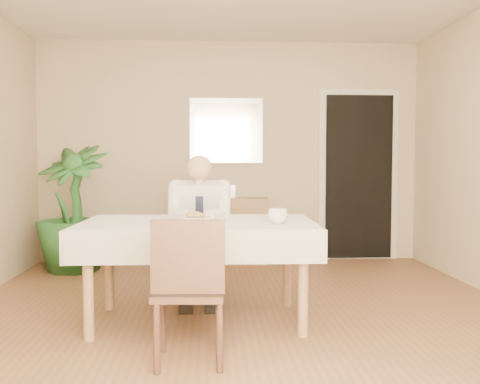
{
  "coord_description": "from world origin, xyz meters",
  "views": [
    {
      "loc": [
        -0.24,
        -3.87,
        1.2
      ],
      "look_at": [
        0.0,
        0.35,
        0.95
      ],
      "focal_mm": 40.0,
      "sensor_mm": 36.0,
      "label": 1
    }
  ],
  "objects": [
    {
      "name": "photo_frame_right",
      "position": [
        0.01,
        2.37,
        0.83
      ],
      "size": [
        0.1,
        0.02,
        0.14
      ],
      "primitive_type": "cube",
      "color": "silver",
      "rests_on": "sideboard"
    },
    {
      "name": "chair_far",
      "position": [
        -0.33,
        0.93,
        0.51
      ],
      "size": [
        0.44,
        0.44,
        0.9
      ],
      "rotation": [
        0.0,
        0.0,
        -0.04
      ],
      "color": "#3E251B",
      "rests_on": "ground"
    },
    {
      "name": "knife",
      "position": [
        -0.32,
        0.16,
        0.78
      ],
      "size": [
        0.01,
        0.13,
        0.01
      ],
      "primitive_type": "cylinder",
      "rotation": [
        1.57,
        0.0,
        0.0
      ],
      "color": "silver",
      "rests_on": "dining_table"
    },
    {
      "name": "plate",
      "position": [
        -0.36,
        0.22,
        0.76
      ],
      "size": [
        0.26,
        0.26,
        0.02
      ],
      "primitive_type": "cylinder",
      "color": "white",
      "rests_on": "dining_table"
    },
    {
      "name": "sideboard",
      "position": [
        -0.04,
        2.32,
        0.38
      ],
      "size": [
        0.98,
        0.4,
        0.76
      ],
      "primitive_type": "cube",
      "rotation": [
        0.0,
        0.0,
        -0.08
      ],
      "color": "#A27753",
      "rests_on": "ground"
    },
    {
      "name": "potted_palm",
      "position": [
        -1.72,
        1.97,
        0.68
      ],
      "size": [
        1.01,
        1.01,
        1.37
      ],
      "primitive_type": "imported",
      "rotation": [
        0.0,
        0.0,
        -0.41
      ],
      "color": "#225922",
      "rests_on": "ground"
    },
    {
      "name": "photo_frame_left",
      "position": [
        -0.48,
        2.36,
        0.83
      ],
      "size": [
        0.1,
        0.02,
        0.14
      ],
      "primitive_type": "cube",
      "color": "silver",
      "rests_on": "sideboard"
    },
    {
      "name": "room",
      "position": [
        0.0,
        0.0,
        1.3
      ],
      "size": [
        5.0,
        5.02,
        2.6
      ],
      "color": "brown",
      "rests_on": "ground"
    },
    {
      "name": "photo_frame_center",
      "position": [
        -0.2,
        2.37,
        0.83
      ],
      "size": [
        0.1,
        0.02,
        0.14
      ],
      "primitive_type": "cube",
      "color": "silver",
      "rests_on": "sideboard"
    },
    {
      "name": "doorway",
      "position": [
        1.55,
        2.46,
        1.0
      ],
      "size": [
        0.96,
        0.07,
        2.1
      ],
      "color": "white",
      "rests_on": "ground"
    },
    {
      "name": "fork",
      "position": [
        -0.4,
        0.16,
        0.78
      ],
      "size": [
        0.01,
        0.13,
        0.01
      ],
      "primitive_type": "cylinder",
      "rotation": [
        1.57,
        0.0,
        0.0
      ],
      "color": "silver",
      "rests_on": "dining_table"
    },
    {
      "name": "dining_table",
      "position": [
        -0.33,
        0.05,
        0.67
      ],
      "size": [
        1.73,
        1.05,
        0.75
      ],
      "rotation": [
        0.0,
        0.0,
        -0.02
      ],
      "color": "#A27753",
      "rests_on": "ground"
    },
    {
      "name": "seated_man",
      "position": [
        -0.33,
        0.64,
        0.69
      ],
      "size": [
        0.48,
        0.72,
        1.24
      ],
      "color": "white",
      "rests_on": "ground"
    },
    {
      "name": "window",
      "position": [
        0.0,
        -2.47,
        1.45
      ],
      "size": [
        1.34,
        0.04,
        1.44
      ],
      "color": "white",
      "rests_on": "room"
    },
    {
      "name": "coffee_mug",
      "position": [
        0.24,
        -0.12,
        0.81
      ],
      "size": [
        0.14,
        0.14,
        0.11
      ],
      "primitive_type": "imported",
      "rotation": [
        0.0,
        0.0,
        0.05
      ],
      "color": "white",
      "rests_on": "dining_table"
    },
    {
      "name": "chair_near",
      "position": [
        -0.36,
        -0.81,
        0.49
      ],
      "size": [
        0.43,
        0.44,
        0.87
      ],
      "rotation": [
        0.0,
        0.0,
        -0.06
      ],
      "color": "#3E251B",
      "rests_on": "ground"
    },
    {
      "name": "mirror",
      "position": [
        -0.04,
        2.47,
        1.55
      ],
      "size": [
        0.86,
        0.04,
        0.76
      ],
      "color": "silver",
      "rests_on": "room"
    },
    {
      "name": "food",
      "position": [
        -0.36,
        0.22,
        0.78
      ],
      "size": [
        0.14,
        0.14,
        0.06
      ],
      "primitive_type": "ellipsoid",
      "color": "olive",
      "rests_on": "dining_table"
    }
  ]
}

